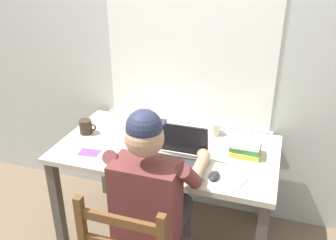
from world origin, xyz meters
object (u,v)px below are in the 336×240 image
at_px(laptop, 177,156).
at_px(landscape_photo_print, 89,153).
at_px(computer_mouse, 214,176).
at_px(coffee_mug_dark, 86,127).
at_px(book_stack_main, 245,149).
at_px(desk, 167,159).
at_px(coffee_mug_white, 215,128).
at_px(seated_person, 154,197).

xyz_separation_m(laptop, landscape_photo_print, (-0.57, -0.05, -0.05)).
distance_m(computer_mouse, landscape_photo_print, 0.81).
height_order(coffee_mug_dark, book_stack_main, coffee_mug_dark).
bearing_deg(desk, landscape_photo_print, -153.29).
distance_m(desk, landscape_photo_print, 0.51).
xyz_separation_m(desk, laptop, (0.12, -0.17, 0.15)).
distance_m(desk, coffee_mug_white, 0.40).
distance_m(book_stack_main, landscape_photo_print, 0.98).
height_order(seated_person, book_stack_main, seated_person).
bearing_deg(laptop, landscape_photo_print, -174.96).
height_order(coffee_mug_dark, landscape_photo_print, coffee_mug_dark).
bearing_deg(computer_mouse, book_stack_main, 67.59).
distance_m(desk, computer_mouse, 0.46).
xyz_separation_m(desk, seated_person, (0.08, -0.46, 0.05)).
relative_size(desk, seated_person, 1.13).
height_order(laptop, landscape_photo_print, laptop).
height_order(laptop, coffee_mug_dark, laptop).
bearing_deg(laptop, coffee_mug_dark, 165.64).
relative_size(desk, coffee_mug_white, 11.95).
bearing_deg(seated_person, coffee_mug_dark, 144.89).
bearing_deg(laptop, book_stack_main, 31.67).
height_order(laptop, book_stack_main, laptop).
relative_size(desk, landscape_photo_print, 10.92).
bearing_deg(coffee_mug_dark, book_stack_main, 2.47).
distance_m(desk, coffee_mug_dark, 0.61).
bearing_deg(book_stack_main, coffee_mug_white, 138.03).
relative_size(seated_person, book_stack_main, 6.63).
bearing_deg(landscape_photo_print, desk, 21.01).
distance_m(seated_person, book_stack_main, 0.67).
height_order(computer_mouse, landscape_photo_print, computer_mouse).
bearing_deg(coffee_mug_dark, landscape_photo_print, -57.10).
bearing_deg(landscape_photo_print, book_stack_main, 10.91).
height_order(seated_person, landscape_photo_print, seated_person).
xyz_separation_m(coffee_mug_dark, landscape_photo_print, (0.15, -0.23, -0.05)).
xyz_separation_m(seated_person, coffee_mug_dark, (-0.67, 0.47, 0.10)).
height_order(coffee_mug_white, coffee_mug_dark, coffee_mug_dark).
relative_size(seated_person, landscape_photo_print, 9.70).
bearing_deg(laptop, coffee_mug_white, 72.84).
relative_size(computer_mouse, book_stack_main, 0.53).
bearing_deg(book_stack_main, laptop, -148.33).
relative_size(computer_mouse, landscape_photo_print, 0.77).
height_order(desk, laptop, laptop).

